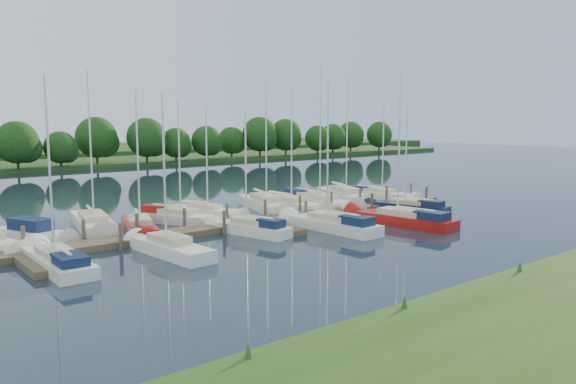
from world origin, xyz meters
TOP-DOWN VIEW (x-y plane):
  - ground at (0.00, 0.00)m, footprint 260.00×260.00m
  - dock at (0.00, 7.31)m, footprint 40.00×6.00m
  - mooring_pilings at (0.00, 8.43)m, footprint 38.24×2.84m
  - far_shore at (0.00, 75.00)m, footprint 180.00×30.00m
  - motorboat at (-14.13, 12.81)m, footprint 3.63×6.09m
  - sailboat_n_2 at (-9.71, 14.35)m, footprint 3.62×9.25m
  - sailboat_n_3 at (-7.86, 10.68)m, footprint 3.74×7.78m
  - sailboat_n_4 at (-4.22, 12.41)m, footprint 4.37×6.99m
  - sailboat_n_5 at (-0.92, 13.79)m, footprint 4.04×6.89m
  - sailboat_n_6 at (4.78, 13.44)m, footprint 4.24×9.22m
  - sailboat_n_7 at (6.59, 12.38)m, footprint 2.42×8.58m
  - sailboat_n_8 at (9.76, 12.38)m, footprint 3.04×10.16m
  - sailboat_n_9 at (13.98, 13.15)m, footprint 4.64×9.34m
  - sailboat_n_10 at (17.35, 11.92)m, footprint 3.50×7.59m
  - sailboat_s_0 at (-14.99, 4.93)m, footprint 1.93×8.10m
  - sailboat_s_1 at (-9.16, 3.72)m, footprint 2.30×7.38m
  - sailboat_s_2 at (-2.27, 5.48)m, footprint 2.97×6.61m
  - sailboat_s_3 at (2.94, 3.13)m, footprint 2.52×8.42m
  - sailboat_s_4 at (8.44, 1.46)m, footprint 3.04×8.94m
  - sailboat_s_5 at (13.57, 5.06)m, footprint 3.20×7.42m

SIDE VIEW (x-z plane):
  - ground at x=0.00m, z-range 0.00..0.00m
  - dock at x=0.00m, z-range 0.00..0.40m
  - sailboat_n_5 at x=-0.92m, z-range -4.21..4.74m
  - sailboat_n_2 at x=-9.71m, z-range -5.49..6.03m
  - sailboat_n_7 at x=6.59m, z-range -5.16..5.71m
  - sailboat_n_3 at x=-7.86m, z-range -4.71..5.26m
  - sailboat_n_9 at x=13.98m, z-range -5.69..6.26m
  - sailboat_s_1 at x=-9.16m, z-range -4.50..5.07m
  - sailboat_n_6 at x=4.78m, z-range -5.59..6.16m
  - far_shore at x=0.00m, z-range 0.00..0.60m
  - sailboat_n_10 at x=17.35m, z-range -4.48..5.10m
  - sailboat_s_0 at x=-14.99m, z-range -4.83..5.45m
  - sailboat_s_5 at x=13.57m, z-range -4.37..5.00m
  - sailboat_n_8 at x=9.76m, z-range -6.03..6.66m
  - sailboat_s_4 at x=8.44m, z-range -5.30..5.96m
  - sailboat_n_4 at x=-4.22m, z-range -4.35..5.00m
  - sailboat_s_2 at x=-2.27m, z-range -3.98..4.64m
  - sailboat_s_3 at x=2.94m, z-range -5.04..5.71m
  - motorboat at x=-14.13m, z-range -0.51..1.22m
  - mooring_pilings at x=0.00m, z-range -0.40..1.60m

